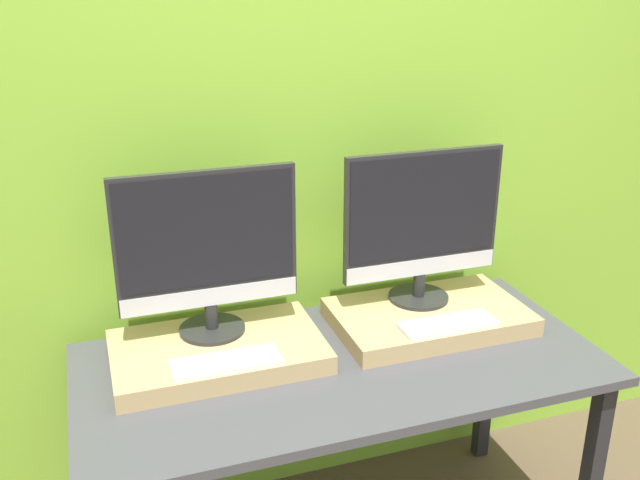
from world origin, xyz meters
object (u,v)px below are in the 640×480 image
at_px(monitor_left, 207,248).
at_px(monitor_right, 423,222).
at_px(keyboard_left, 226,362).
at_px(keyboard_right, 448,324).

bearing_deg(monitor_left, monitor_right, 0.00).
xyz_separation_m(keyboard_left, monitor_right, (0.70, 0.21, 0.27)).
height_order(monitor_left, keyboard_right, monitor_left).
bearing_deg(monitor_right, keyboard_right, -90.00).
xyz_separation_m(monitor_left, monitor_right, (0.70, 0.00, 0.00)).
relative_size(monitor_right, keyboard_right, 1.74).
xyz_separation_m(monitor_left, keyboard_left, (0.00, -0.21, -0.27)).
relative_size(keyboard_left, keyboard_right, 1.00).
bearing_deg(keyboard_right, monitor_right, 90.00).
height_order(monitor_right, keyboard_right, monitor_right).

